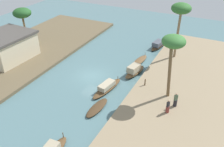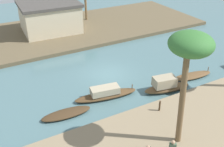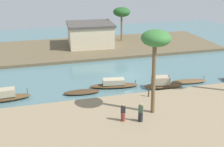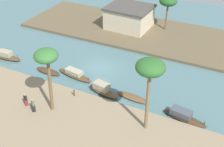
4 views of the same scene
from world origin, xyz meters
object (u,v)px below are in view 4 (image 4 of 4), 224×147
sampan_midstream (48,71)px  person_by_mooring (26,101)px  sampan_with_red_awning (75,74)px  mooring_post (74,93)px  person_on_near_bank (33,106)px  palm_tree_left_far (150,70)px  sampan_with_tall_canopy (6,56)px  palm_tree_left_near (46,58)px  palm_tree_right_tall (168,1)px  riverside_building (129,17)px  sampan_downstream_large (133,97)px  sampan_open_hull (103,90)px  sampan_near_left_bank (183,116)px

sampan_midstream → person_by_mooring: (2.35, -7.13, 0.88)m
sampan_with_red_awning → mooring_post: (2.49, -3.99, 0.46)m
person_on_near_bank → palm_tree_left_far: palm_tree_left_far is taller
sampan_with_tall_canopy → person_by_mooring: person_by_mooring is taller
palm_tree_left_near → sampan_with_tall_canopy: bearing=153.2°
sampan_midstream → palm_tree_right_tall: size_ratio=0.68×
palm_tree_right_tall → riverside_building: (-5.90, -1.99, -2.97)m
sampan_downstream_large → palm_tree_right_tall: size_ratio=0.74×
person_on_near_bank → palm_tree_left_near: bearing=72.4°
person_by_mooring → palm_tree_right_tall: palm_tree_right_tall is taller
palm_tree_left_near → palm_tree_left_far: palm_tree_left_far is taller
sampan_downstream_large → sampan_open_hull: sampan_open_hull is taller
sampan_near_left_bank → palm_tree_left_far: size_ratio=0.62×
sampan_open_hull → person_by_mooring: (-6.40, -6.25, 0.51)m
sampan_midstream → mooring_post: size_ratio=4.62×
sampan_with_red_awning → palm_tree_left_far: size_ratio=0.68×
sampan_open_hull → sampan_midstream: size_ratio=1.12×
person_on_near_bank → sampan_with_red_awning: bearing=122.0°
sampan_downstream_large → sampan_with_tall_canopy: (-20.04, 0.57, 0.30)m
sampan_with_tall_canopy → person_on_near_bank: person_on_near_bank is taller
sampan_with_red_awning → palm_tree_right_tall: (6.44, 18.63, 4.89)m
sampan_downstream_large → person_on_near_bank: bearing=-133.8°
sampan_with_red_awning → sampan_with_tall_canopy: 11.36m
sampan_downstream_large → mooring_post: 6.94m
sampan_open_hull → mooring_post: size_ratio=5.18×
sampan_with_tall_canopy → palm_tree_left_far: 24.77m
sampan_downstream_large → person_by_mooring: person_by_mooring is taller
sampan_midstream → person_on_near_bank: size_ratio=2.31×
palm_tree_left_near → sampan_midstream: bearing=130.6°
sampan_open_hull → person_by_mooring: size_ratio=2.77×
sampan_with_tall_canopy → palm_tree_left_far: (23.25, -4.94, 6.97)m
sampan_near_left_bank → riverside_building: bearing=136.4°
sampan_midstream → riverside_building: (4.27, 17.35, 2.11)m
person_by_mooring → mooring_post: person_by_mooring is taller
sampan_with_red_awning → sampan_downstream_large: bearing=2.7°
sampan_downstream_large → sampan_near_left_bank: 6.32m
sampan_midstream → riverside_building: size_ratio=0.51×
sampan_with_red_awning → sampan_with_tall_canopy: bearing=-169.1°
sampan_open_hull → riverside_building: bearing=114.1°
riverside_building → sampan_midstream: bearing=-101.1°
riverside_building → palm_tree_left_far: bearing=-60.0°
sampan_open_hull → person_by_mooring: bearing=-125.4°
sampan_downstream_large → palm_tree_right_tall: 20.36m
sampan_downstream_large → riverside_building: 19.51m
sampan_near_left_bank → sampan_open_hull: size_ratio=1.15×
sampan_open_hull → person_by_mooring: 8.96m
sampan_open_hull → palm_tree_right_tall: (1.42, 20.22, 4.72)m
person_on_near_bank → riverside_building: size_ratio=0.22×
sampan_open_hull → person_on_near_bank: (-5.01, -6.71, 0.55)m
sampan_with_red_awning → sampan_open_hull: bearing=-8.6°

